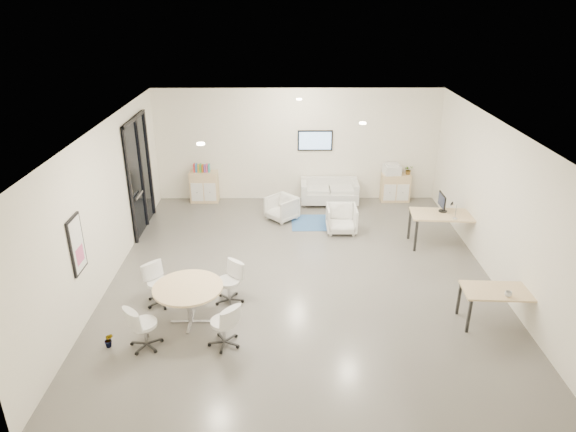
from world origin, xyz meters
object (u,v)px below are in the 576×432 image
Objects in this scene: sideboard_left at (204,187)px; round_table at (188,291)px; sideboard_right at (395,188)px; armchair_right at (342,218)px; desk_rear at (444,217)px; armchair_left at (282,207)px; desk_front at (500,294)px; loveseat at (329,193)px.

sideboard_left is 6.01m from round_table.
armchair_right is (-1.76, -2.09, -0.03)m from sideboard_right.
desk_rear is at bearing -17.25° from armchair_right.
round_table is at bearing -128.51° from armchair_right.
desk_rear is (0.56, -2.84, 0.31)m from sideboard_right.
armchair_right is (1.51, -0.78, 0.03)m from armchair_left.
armchair_right reaches higher than desk_front.
sideboard_left is at bearing 151.36° from armchair_right.
round_table reaches higher than desk_front.
round_table is (-3.16, -3.89, 0.30)m from armchair_right.
sideboard_left is 1.27× the size of armchair_left.
armchair_left is at bearing -30.34° from sideboard_left.
armchair_left is 0.52× the size of desk_front.
sideboard_left is at bearing -164.07° from armchair_left.
armchair_left is at bearing 133.17° from desk_front.
desk_front is at bearing -57.77° from armchair_right.
armchair_right is 2.47m from desk_rear.
loveseat is (-1.92, -0.18, -0.08)m from sideboard_right.
round_table is at bearing -177.10° from desk_front.
sideboard_left reaches higher than armchair_right.
armchair_left is 4.14m from desk_rear.
loveseat is 2.30× the size of armchair_left.
sideboard_right is 1.15× the size of armchair_left.
round_table reaches higher than armchair_right.
sideboard_left is 1.18× the size of armchair_right.
desk_front is (2.58, -5.84, 0.29)m from loveseat.
desk_rear is 1.18× the size of desk_front.
sideboard_right is at bearing 6.80° from loveseat.
desk_rear is at bearing 95.16° from desk_front.
round_table is (-1.65, -4.67, 0.33)m from armchair_left.
armchair_left is 1.69m from armchair_right.
armchair_right is 4.63m from desk_front.
loveseat is 2.14× the size of armchair_right.
armchair_left is 6.14m from desk_front.
loveseat is 6.39m from desk_front.
sideboard_left is 2.59m from armchair_left.
armchair_left is 4.97m from round_table.
sideboard_right is 2.74m from armchair_right.
desk_rear reaches higher than round_table.
armchair_left reaches higher than loveseat.
armchair_right reaches higher than loveseat.
round_table is at bearing -116.02° from loveseat.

